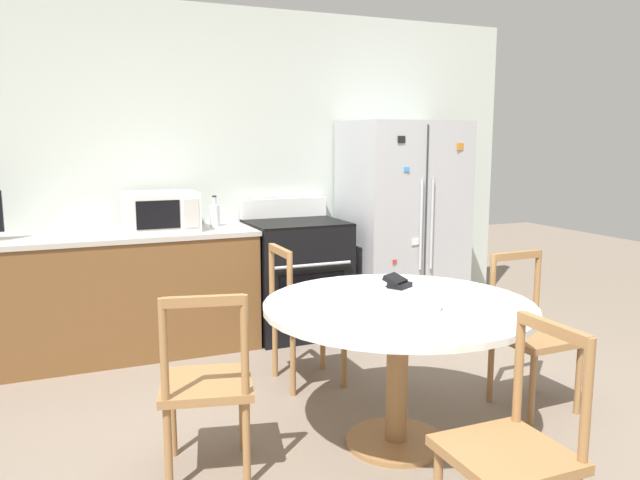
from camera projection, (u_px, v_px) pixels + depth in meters
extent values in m
cube|color=silver|center=(228.00, 172.00, 5.08)|extent=(5.20, 0.10, 2.60)
cube|color=brown|center=(98.00, 299.00, 4.47)|extent=(2.25, 0.62, 0.86)
cube|color=#B7B2A8|center=(95.00, 237.00, 4.40)|extent=(2.27, 0.64, 0.03)
cube|color=#B2B5BA|center=(401.00, 224.00, 5.29)|extent=(0.92, 0.74, 1.71)
cube|color=#333333|center=(425.00, 229.00, 4.95)|extent=(0.01, 0.01, 1.64)
cylinder|color=silver|center=(421.00, 225.00, 4.91)|extent=(0.02, 0.02, 0.72)
cylinder|color=silver|center=(432.00, 224.00, 4.95)|extent=(0.02, 0.02, 0.72)
cube|color=red|center=(395.00, 262.00, 4.88)|extent=(0.04, 0.01, 0.03)
cube|color=orange|center=(460.00, 147.00, 4.96)|extent=(0.07, 0.02, 0.06)
cube|color=white|center=(415.00, 242.00, 4.93)|extent=(0.06, 0.01, 0.05)
cube|color=black|center=(402.00, 139.00, 4.74)|extent=(0.07, 0.01, 0.05)
cube|color=#338CD8|center=(406.00, 169.00, 4.80)|extent=(0.04, 0.01, 0.04)
cube|color=black|center=(297.00, 279.00, 5.03)|extent=(0.75, 0.64, 0.90)
cube|color=black|center=(312.00, 299.00, 4.75)|extent=(0.54, 0.01, 0.40)
cylinder|color=silver|center=(313.00, 265.00, 4.69)|extent=(0.61, 0.02, 0.02)
cube|color=black|center=(296.00, 223.00, 4.96)|extent=(0.75, 0.64, 0.02)
cube|color=white|center=(284.00, 208.00, 5.21)|extent=(0.75, 0.06, 0.16)
cube|color=white|center=(160.00, 211.00, 4.56)|extent=(0.52, 0.40, 0.28)
cube|color=black|center=(158.00, 215.00, 4.36)|extent=(0.30, 0.01, 0.20)
cube|color=silver|center=(192.00, 213.00, 4.45)|extent=(0.10, 0.01, 0.21)
cylinder|color=silver|center=(215.00, 216.00, 4.81)|extent=(0.08, 0.08, 0.16)
cylinder|color=silver|center=(214.00, 201.00, 4.79)|extent=(0.03, 0.03, 0.06)
cylinder|color=#262626|center=(214.00, 196.00, 4.79)|extent=(0.03, 0.03, 0.01)
cylinder|color=white|center=(399.00, 306.00, 3.13)|extent=(1.36, 1.36, 0.03)
cylinder|color=#9E7042|center=(397.00, 375.00, 3.18)|extent=(0.11, 0.11, 0.70)
cylinder|color=#9E7042|center=(396.00, 441.00, 3.24)|extent=(0.52, 0.52, 0.03)
cube|color=#9E7042|center=(536.00, 337.00, 3.61)|extent=(0.43, 0.43, 0.04)
cylinder|color=#9E7042|center=(578.00, 380.00, 3.56)|extent=(0.04, 0.04, 0.41)
cylinder|color=#9E7042|center=(532.00, 390.00, 3.42)|extent=(0.04, 0.04, 0.41)
cylinder|color=#9E7042|center=(535.00, 361.00, 3.87)|extent=(0.04, 0.04, 0.41)
cylinder|color=#9E7042|center=(491.00, 369.00, 3.73)|extent=(0.04, 0.04, 0.41)
cylinder|color=#9E7042|center=(537.00, 286.00, 3.81)|extent=(0.04, 0.04, 0.45)
cylinder|color=#9E7042|center=(492.00, 292.00, 3.67)|extent=(0.04, 0.04, 0.45)
cube|color=#9E7042|center=(517.00, 255.00, 3.71)|extent=(0.35, 0.04, 0.04)
cube|color=#9E7042|center=(206.00, 384.00, 2.91)|extent=(0.50, 0.50, 0.04)
cylinder|color=#9E7042|center=(173.00, 417.00, 3.09)|extent=(0.04, 0.04, 0.41)
cylinder|color=#9E7042|center=(242.00, 411.00, 3.15)|extent=(0.04, 0.04, 0.41)
cylinder|color=#9E7042|center=(168.00, 450.00, 2.75)|extent=(0.04, 0.04, 0.41)
cylinder|color=#9E7042|center=(247.00, 444.00, 2.81)|extent=(0.04, 0.04, 0.41)
cylinder|color=#9E7042|center=(164.00, 349.00, 2.66)|extent=(0.04, 0.04, 0.45)
cylinder|color=#9E7042|center=(245.00, 345.00, 2.72)|extent=(0.04, 0.04, 0.45)
cube|color=#9E7042|center=(203.00, 301.00, 2.66)|extent=(0.34, 0.11, 0.04)
cube|color=#9E7042|center=(506.00, 454.00, 2.26)|extent=(0.42, 0.42, 0.04)
cylinder|color=#9E7042|center=(510.00, 478.00, 2.52)|extent=(0.04, 0.04, 0.41)
cylinder|color=#9E7042|center=(587.00, 400.00, 2.14)|extent=(0.04, 0.04, 0.45)
cylinder|color=#9E7042|center=(519.00, 367.00, 2.45)|extent=(0.04, 0.04, 0.45)
cube|color=#9E7042|center=(554.00, 329.00, 2.27)|extent=(0.04, 0.34, 0.04)
cube|color=#9E7042|center=(309.00, 318.00, 4.00)|extent=(0.42, 0.42, 0.04)
cylinder|color=#9E7042|center=(323.00, 340.00, 4.26)|extent=(0.04, 0.04, 0.41)
cylinder|color=#9E7042|center=(344.00, 356.00, 3.95)|extent=(0.04, 0.04, 0.41)
cylinder|color=#9E7042|center=(275.00, 347.00, 4.13)|extent=(0.04, 0.04, 0.41)
cylinder|color=#9E7042|center=(293.00, 364.00, 3.82)|extent=(0.04, 0.04, 0.41)
cylinder|color=#9E7042|center=(272.00, 278.00, 4.05)|extent=(0.04, 0.04, 0.45)
cylinder|color=#9E7042|center=(290.00, 289.00, 3.74)|extent=(0.04, 0.04, 0.45)
cube|color=#9E7042|center=(280.00, 251.00, 3.86)|extent=(0.04, 0.34, 0.04)
cylinder|color=silver|center=(431.00, 302.00, 2.96)|extent=(0.09, 0.09, 0.09)
cylinder|color=beige|center=(431.00, 306.00, 2.96)|extent=(0.08, 0.08, 0.05)
cube|color=black|center=(400.00, 285.00, 3.44)|extent=(0.15, 0.14, 0.03)
cube|color=black|center=(395.00, 280.00, 3.46)|extent=(0.15, 0.15, 0.06)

